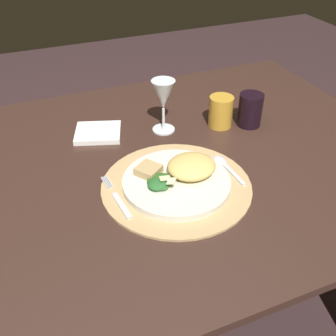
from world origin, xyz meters
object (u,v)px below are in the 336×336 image
at_px(dining_table, 151,208).
at_px(dark_tumbler, 250,110).
at_px(wine_glass, 163,97).
at_px(amber_tumbler, 221,112).
at_px(napkin, 98,133).
at_px(fork, 117,198).
at_px(spoon, 224,164).
at_px(dinner_plate, 176,182).

xyz_separation_m(dining_table, dark_tumbler, (0.33, 0.07, 0.20)).
relative_size(wine_glass, amber_tumbler, 1.68).
height_order(dining_table, napkin, napkin).
xyz_separation_m(dining_table, wine_glass, (0.09, 0.14, 0.25)).
bearing_deg(napkin, fork, -96.36).
relative_size(wine_glass, dark_tumbler, 1.59).
distance_m(dining_table, wine_glass, 0.30).
bearing_deg(spoon, wine_glass, 107.55).
distance_m(spoon, dark_tumbler, 0.23).
bearing_deg(wine_glass, dark_tumbler, -15.28).
relative_size(dinner_plate, dark_tumbler, 2.64).
bearing_deg(spoon, fork, -175.31).
height_order(wine_glass, dark_tumbler, wine_glass).
distance_m(dining_table, napkin, 0.25).
xyz_separation_m(dining_table, fork, (-0.12, -0.11, 0.16)).
distance_m(spoon, napkin, 0.36).
height_order(fork, wine_glass, wine_glass).
height_order(spoon, wine_glass, wine_glass).
distance_m(napkin, wine_glass, 0.21).
bearing_deg(wine_glass, spoon, -72.45).
bearing_deg(wine_glass, amber_tumbler, -13.31).
height_order(napkin, wine_glass, wine_glass).
bearing_deg(spoon, amber_tumbler, 64.45).
distance_m(dinner_plate, spoon, 0.14).
height_order(dining_table, spoon, spoon).
relative_size(dining_table, napkin, 11.09).
xyz_separation_m(wine_glass, dark_tumbler, (0.24, -0.06, -0.06)).
height_order(fork, dark_tumbler, dark_tumbler).
distance_m(fork, amber_tumbler, 0.42).
distance_m(napkin, amber_tumbler, 0.35).
distance_m(dinner_plate, fork, 0.14).
height_order(dinner_plate, spoon, dinner_plate).
bearing_deg(spoon, dinner_plate, -169.34).
distance_m(dining_table, fork, 0.23).
bearing_deg(dark_tumbler, dining_table, -167.89).
height_order(wine_glass, amber_tumbler, wine_glass).
height_order(fork, amber_tumbler, amber_tumbler).
xyz_separation_m(dinner_plate, spoon, (0.14, 0.03, -0.01)).
xyz_separation_m(spoon, napkin, (-0.25, 0.27, -0.00)).
xyz_separation_m(fork, dark_tumbler, (0.44, 0.18, 0.04)).
xyz_separation_m(dining_table, dinner_plate, (0.02, -0.11, 0.16)).
bearing_deg(dining_table, amber_tumbler, 21.35).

